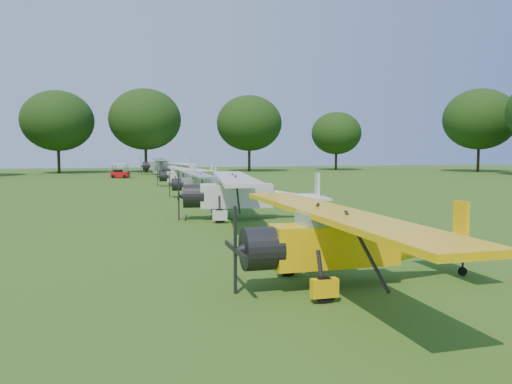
# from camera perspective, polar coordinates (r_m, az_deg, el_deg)

# --- Properties ---
(ground) EXTENTS (160.00, 160.00, 0.00)m
(ground) POSITION_cam_1_polar(r_m,az_deg,el_deg) (23.33, -1.05, -3.47)
(ground) COLOR #1E4A12
(ground) RESTS_ON ground
(tree_belt) EXTENTS (137.36, 130.27, 14.52)m
(tree_belt) POSITION_cam_1_polar(r_m,az_deg,el_deg) (24.80, 7.17, 15.62)
(tree_belt) COLOR black
(tree_belt) RESTS_ON ground
(aircraft_2) EXTENTS (6.56, 10.42, 2.06)m
(aircraft_2) POSITION_cam_1_polar(r_m,az_deg,el_deg) (12.64, 10.99, -5.04)
(aircraft_2) COLOR yellow
(aircraft_2) RESTS_ON ground
(aircraft_3) EXTENTS (7.37, 11.69, 2.29)m
(aircraft_3) POSITION_cam_1_polar(r_m,az_deg,el_deg) (24.37, -0.99, 0.05)
(aircraft_3) COLOR silver
(aircraft_3) RESTS_ON ground
(aircraft_4) EXTENTS (5.77, 9.15, 1.81)m
(aircraft_4) POSITION_cam_1_polar(r_m,az_deg,el_deg) (36.58, -5.74, 1.15)
(aircraft_4) COLOR silver
(aircraft_4) RESTS_ON ground
(aircraft_5) EXTENTS (5.91, 9.40, 1.85)m
(aircraft_5) POSITION_cam_1_polar(r_m,az_deg,el_deg) (47.86, -7.98, 2.00)
(aircraft_5) COLOR silver
(aircraft_5) RESTS_ON ground
(aircraft_6) EXTENTS (6.53, 10.40, 2.05)m
(aircraft_6) POSITION_cam_1_polar(r_m,az_deg,el_deg) (59.76, -8.01, 2.64)
(aircraft_6) COLOR silver
(aircraft_6) RESTS_ON ground
(aircraft_7) EXTENTS (7.49, 11.89, 2.35)m
(aircraft_7) POSITION_cam_1_polar(r_m,az_deg,el_deg) (72.31, -10.29, 3.11)
(aircraft_7) COLOR silver
(aircraft_7) RESTS_ON ground
(golf_cart) EXTENTS (2.33, 1.81, 1.76)m
(golf_cart) POSITION_cam_1_polar(r_m,az_deg,el_deg) (63.29, -15.29, 2.08)
(golf_cart) COLOR red
(golf_cart) RESTS_ON ground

